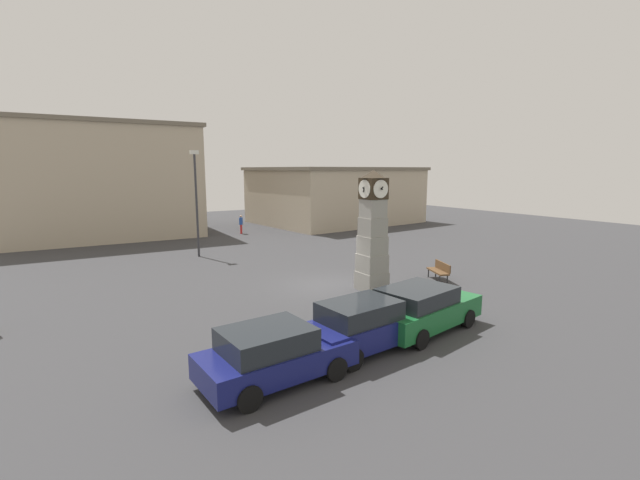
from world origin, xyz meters
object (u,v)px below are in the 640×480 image
Objects in this scene: car_by_building at (421,308)px; street_lamp_near_road at (196,196)px; car_navy_sedan at (274,354)px; bench at (440,270)px; bollard_mid_row at (424,296)px; car_near_tower at (365,325)px; clock_tower at (373,235)px; bollard_near_tower at (457,304)px; pedestrian_by_cars at (241,223)px.

car_by_building is 17.09m from street_lamp_near_road.
bench is (11.52, 5.02, -0.24)m from car_navy_sedan.
bollard_mid_row reaches higher than bench.
street_lamp_near_road reaches higher than car_navy_sedan.
car_near_tower is at bearing -156.78° from bollard_mid_row.
car_navy_sedan is (-7.59, -5.48, -1.77)m from clock_tower.
bollard_near_tower is at bearing -74.28° from bollard_mid_row.
car_near_tower reaches higher than bollard_near_tower.
car_by_building is 2.81× the size of bench.
pedestrian_by_cars is (5.74, 24.65, 0.12)m from car_near_tower.
pedestrian_by_cars is at bearing 85.97° from clock_tower.
pedestrian_by_cars is 0.24× the size of street_lamp_near_road.
car_by_building is (-1.76, -4.86, -1.74)m from clock_tower.
pedestrian_by_cars reaches higher than bench.
car_by_building is (5.83, 0.62, 0.03)m from car_navy_sedan.
bollard_mid_row is at bearing -144.54° from bench.
car_by_building is at bearing -109.92° from clock_tower.
bench is at bearing 49.37° from bollard_near_tower.
bench is (3.86, 2.75, 0.02)m from bollard_mid_row.
car_near_tower reaches higher than bollard_mid_row.
clock_tower reaches higher than bollard_mid_row.
car_navy_sedan is 17.74m from street_lamp_near_road.
clock_tower reaches higher than pedestrian_by_cars.
car_by_building is at bearing -142.31° from bench.
pedestrian_by_cars is at bearing 97.26° from bench.
pedestrian_by_cars is (1.38, 19.54, -1.63)m from clock_tower.
car_navy_sedan is 2.46× the size of bench.
bollard_near_tower is at bearing -130.63° from bench.
car_near_tower is 2.69× the size of pedestrian_by_cars.
clock_tower is 0.82× the size of street_lamp_near_road.
bench is at bearing 37.69° from car_by_building.
car_by_building is at bearing -80.45° from street_lamp_near_road.
bollard_mid_row reaches higher than bollard_near_tower.
street_lamp_near_road is at bearing 107.20° from bollard_mid_row.
pedestrian_by_cars is at bearing 76.89° from car_near_tower.
bollard_mid_row is 8.00m from car_navy_sedan.
street_lamp_near_road is (-4.55, 11.73, 1.27)m from clock_tower.
pedestrian_by_cars reaches higher than car_navy_sedan.
pedestrian_by_cars is at bearing 82.67° from car_by_building.
clock_tower is 3.23× the size of bench.
car_navy_sedan is at bearing -144.17° from clock_tower.
pedestrian_by_cars reaches higher than car_by_building.
car_near_tower reaches higher than car_by_building.
street_lamp_near_road reaches higher than clock_tower.
clock_tower is 5.46m from car_by_building.
bollard_near_tower is at bearing -72.92° from street_lamp_near_road.
bollard_near_tower is at bearing 6.96° from car_near_tower.
clock_tower is 4.44m from bench.
bollard_near_tower is 0.20× the size of car_by_building.
bollard_mid_row is 0.24× the size of car_navy_sedan.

